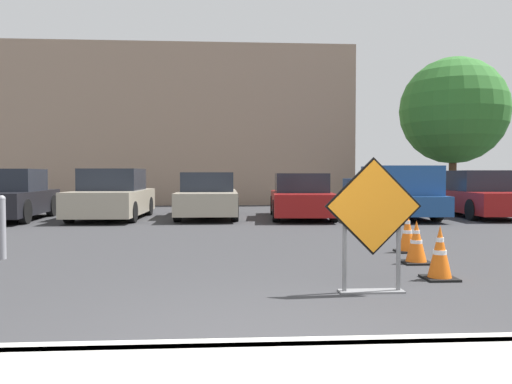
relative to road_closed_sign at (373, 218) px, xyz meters
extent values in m
plane|color=#333335|center=(-1.35, 8.01, -0.86)|extent=(96.00, 96.00, 0.00)
cube|color=#ADAAA3|center=(-1.35, -1.99, -0.79)|extent=(26.36, 0.20, 0.14)
cube|color=black|center=(0.00, 0.00, 0.14)|extent=(1.12, 0.02, 1.12)
cube|color=orange|center=(0.00, -0.02, 0.14)|extent=(1.05, 0.02, 1.05)
cube|color=slate|center=(0.00, 0.04, -0.85)|extent=(0.75, 0.20, 0.02)
cube|color=slate|center=(-0.32, 0.04, -0.36)|extent=(0.04, 0.04, 1.00)
cube|color=slate|center=(0.32, 0.04, -0.36)|extent=(0.04, 0.04, 1.00)
cube|color=black|center=(1.09, 0.68, -0.85)|extent=(0.41, 0.41, 0.03)
cone|color=orange|center=(1.09, 0.68, -0.50)|extent=(0.30, 0.30, 0.67)
cylinder|color=white|center=(1.09, 0.68, -0.35)|extent=(0.10, 0.10, 0.06)
cylinder|color=white|center=(1.09, 0.68, -0.51)|extent=(0.17, 0.17, 0.06)
cube|color=black|center=(1.23, 1.84, -0.85)|extent=(0.42, 0.42, 0.03)
cone|color=orange|center=(1.23, 1.84, -0.52)|extent=(0.31, 0.31, 0.63)
cylinder|color=white|center=(1.23, 1.84, -0.38)|extent=(0.10, 0.10, 0.06)
cylinder|color=white|center=(1.23, 1.84, -0.53)|extent=(0.18, 0.18, 0.06)
cube|color=black|center=(1.50, 2.91, -0.85)|extent=(0.39, 0.39, 0.03)
cone|color=orange|center=(1.50, 2.91, -0.49)|extent=(0.29, 0.29, 0.68)
cylinder|color=white|center=(1.50, 2.91, -0.34)|extent=(0.09, 0.09, 0.06)
cylinder|color=white|center=(1.50, 2.91, -0.50)|extent=(0.16, 0.16, 0.06)
cube|color=black|center=(-7.99, 9.56, -0.34)|extent=(1.94, 4.17, 0.67)
cube|color=#1E232D|center=(-8.00, 9.67, 0.33)|extent=(1.61, 1.96, 0.65)
cylinder|color=black|center=(-7.13, 8.35, -0.52)|extent=(0.24, 0.69, 0.68)
cylinder|color=black|center=(-7.27, 10.87, -0.52)|extent=(0.24, 0.69, 0.68)
cylinder|color=black|center=(-8.85, 10.78, -0.52)|extent=(0.24, 0.69, 0.68)
cube|color=#A39984|center=(-5.10, 9.80, -0.34)|extent=(2.00, 4.16, 0.71)
cube|color=#1E232D|center=(-5.10, 9.91, 0.34)|extent=(1.72, 1.94, 0.65)
cylinder|color=black|center=(-4.27, 8.51, -0.56)|extent=(0.22, 0.61, 0.61)
cylinder|color=black|center=(-6.01, 8.55, -0.56)|extent=(0.22, 0.61, 0.61)
cylinder|color=black|center=(-4.20, 11.06, -0.56)|extent=(0.22, 0.61, 0.61)
cylinder|color=black|center=(-5.94, 11.10, -0.56)|extent=(0.22, 0.61, 0.61)
cube|color=#A39984|center=(-2.22, 10.09, -0.35)|extent=(1.79, 4.35, 0.64)
cube|color=#1E232D|center=(-2.22, 10.20, 0.26)|extent=(1.57, 2.00, 0.59)
cylinder|color=black|center=(-1.40, 8.74, -0.52)|extent=(0.20, 0.69, 0.69)
cylinder|color=black|center=(-3.04, 8.74, -0.52)|extent=(0.20, 0.69, 0.69)
cylinder|color=black|center=(-1.39, 11.44, -0.52)|extent=(0.20, 0.69, 0.69)
cylinder|color=black|center=(-3.04, 11.44, -0.52)|extent=(0.20, 0.69, 0.69)
cube|color=maroon|center=(0.67, 9.69, -0.37)|extent=(2.06, 4.20, 0.63)
cube|color=#1E232D|center=(0.68, 9.79, 0.23)|extent=(1.69, 1.98, 0.58)
cylinder|color=black|center=(1.40, 8.37, -0.55)|extent=(0.24, 0.65, 0.63)
cylinder|color=black|center=(-0.23, 8.48, -0.55)|extent=(0.24, 0.65, 0.63)
cylinder|color=black|center=(1.57, 10.90, -0.55)|extent=(0.24, 0.65, 0.63)
cylinder|color=black|center=(-0.06, 11.01, -0.55)|extent=(0.24, 0.65, 0.63)
cube|color=navy|center=(3.56, 10.08, -0.39)|extent=(2.19, 5.26, 0.55)
cube|color=navy|center=(3.52, 8.91, 0.31)|extent=(1.93, 2.14, 0.85)
cube|color=navy|center=(3.63, 12.32, 0.11)|extent=(1.93, 0.16, 0.45)
cube|color=navy|center=(4.55, 11.09, 0.11)|extent=(0.18, 2.50, 0.45)
cube|color=navy|center=(2.63, 11.15, 0.11)|extent=(0.18, 2.50, 0.45)
cylinder|color=black|center=(4.44, 8.49, -0.50)|extent=(0.26, 0.74, 0.73)
cylinder|color=black|center=(2.58, 8.55, -0.50)|extent=(0.26, 0.74, 0.73)
cylinder|color=black|center=(4.54, 11.61, -0.50)|extent=(0.26, 0.74, 0.73)
cylinder|color=black|center=(2.68, 11.67, -0.50)|extent=(0.26, 0.74, 0.73)
cube|color=maroon|center=(6.45, 9.95, -0.36)|extent=(2.00, 4.66, 0.65)
cube|color=#1E232D|center=(6.45, 10.07, 0.29)|extent=(1.67, 2.18, 0.65)
cylinder|color=black|center=(5.56, 8.58, -0.55)|extent=(0.23, 0.64, 0.63)
cylinder|color=black|center=(7.33, 11.33, -0.55)|extent=(0.23, 0.64, 0.63)
cylinder|color=black|center=(5.70, 11.41, -0.55)|extent=(0.23, 0.64, 0.63)
cylinder|color=gray|center=(-5.24, 2.61, -0.38)|extent=(0.11, 0.11, 0.97)
sphere|color=gray|center=(-5.24, 2.61, 0.11)|extent=(0.12, 0.12, 0.12)
cube|color=gray|center=(-3.75, 18.65, 2.67)|extent=(15.66, 5.00, 7.06)
cylinder|color=#513823|center=(8.11, 15.32, 0.33)|extent=(0.32, 0.32, 2.38)
sphere|color=#2D6B28|center=(8.11, 15.32, 3.22)|extent=(4.52, 4.52, 4.52)
camera|label=1|loc=(-1.69, -5.57, 0.50)|focal=35.00mm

